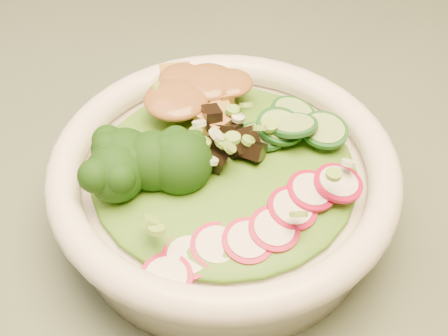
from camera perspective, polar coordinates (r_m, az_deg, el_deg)
dining_table at (r=0.62m, az=-19.64°, el=-11.83°), size 1.20×0.80×0.75m
salad_bowl at (r=0.47m, az=0.00°, el=-1.61°), size 0.26×0.26×0.07m
lettuce_bed at (r=0.46m, az=0.00°, el=0.09°), size 0.20×0.20×0.02m
broccoli_florets at (r=0.43m, az=-7.11°, el=-1.23°), size 0.09×0.08×0.04m
radish_slices at (r=0.42m, az=4.15°, el=-5.18°), size 0.11×0.06×0.02m
cucumber_slices at (r=0.47m, az=6.97°, el=3.32°), size 0.08×0.08×0.03m
mushroom_heap at (r=0.45m, az=-0.64°, el=2.20°), size 0.08×0.08×0.04m
tofu_cubes at (r=0.49m, az=-2.92°, el=5.71°), size 0.10×0.08×0.03m
peanut_sauce at (r=0.48m, az=-2.97°, el=6.83°), size 0.07×0.05×0.02m
scallion_garnish at (r=0.44m, az=0.00°, el=2.13°), size 0.18×0.18×0.02m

